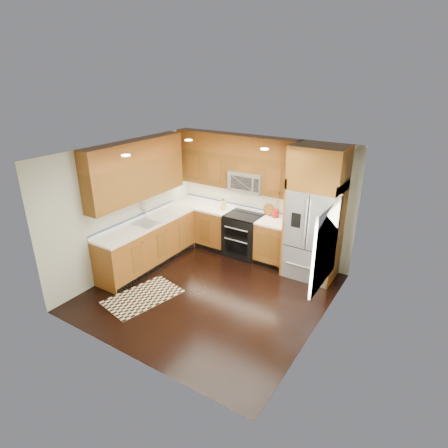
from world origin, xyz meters
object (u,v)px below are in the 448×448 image
Objects in this scene: rug at (143,297)px; utensil_crock at (275,212)px; knife_block at (223,205)px; range at (244,235)px; refrigerator at (315,214)px.

rug is 3.18m from utensil_crock.
knife_block reaches higher than rug.
rug is at bearing -92.75° from knife_block.
knife_block is (-0.58, 0.08, 0.57)m from range.
rug is 3.54× the size of utensil_crock.
utensil_crock reaches higher than rug.
range is 0.89m from utensil_crock.
refrigerator reaches higher than utensil_crock.
refrigerator is 2.15m from knife_block.
rug is at bearing -105.93° from range.
rug is at bearing -133.03° from refrigerator.
refrigerator reaches higher than rug.
utensil_crock is at bearing 76.26° from rug.
range is 2.59m from rug.
refrigerator reaches higher than range.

